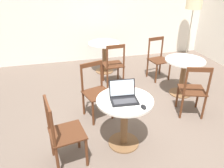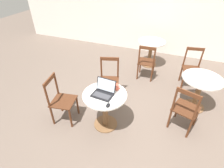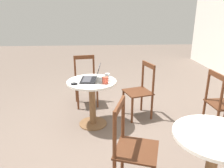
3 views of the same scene
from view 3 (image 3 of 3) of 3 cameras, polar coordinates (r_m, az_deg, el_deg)
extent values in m
plane|color=#66564C|center=(3.37, -0.66, -11.53)|extent=(16.00, 16.00, 0.00)
cylinder|color=brown|center=(3.50, -4.96, -10.20)|extent=(0.43, 0.43, 0.02)
cylinder|color=brown|center=(3.35, -5.13, -5.08)|extent=(0.10, 0.10, 0.66)
cylinder|color=silver|center=(3.22, -5.31, 0.57)|extent=(0.73, 0.73, 0.03)
cylinder|color=silver|center=(2.09, 25.65, -12.13)|extent=(0.73, 0.73, 0.03)
cylinder|color=#562D19|center=(3.96, -3.84, -3.28)|extent=(0.04, 0.04, 0.42)
cylinder|color=#562D19|center=(3.93, -8.89, -3.69)|extent=(0.04, 0.04, 0.42)
cylinder|color=#562D19|center=(4.29, -4.64, -1.54)|extent=(0.04, 0.04, 0.42)
cylinder|color=#562D19|center=(4.25, -9.30, -1.91)|extent=(0.04, 0.04, 0.42)
cube|color=#492715|center=(4.03, -6.79, 0.37)|extent=(0.46, 0.46, 0.02)
cylinder|color=#562D19|center=(4.15, -4.81, 4.46)|extent=(0.04, 0.04, 0.46)
cylinder|color=#562D19|center=(4.11, -9.64, 4.13)|extent=(0.04, 0.04, 0.46)
cube|color=#562D19|center=(4.08, -7.33, 6.96)|extent=(0.09, 0.38, 0.07)
cylinder|color=#562D19|center=(3.44, 5.28, -6.91)|extent=(0.04, 0.04, 0.42)
cylinder|color=#562D19|center=(3.73, 2.97, -4.73)|extent=(0.04, 0.04, 0.42)
cylinder|color=#562D19|center=(3.60, 10.35, -5.98)|extent=(0.04, 0.04, 0.42)
cylinder|color=#562D19|center=(3.87, 7.74, -3.96)|extent=(0.04, 0.04, 0.42)
cube|color=#492715|center=(3.57, 6.72, -2.10)|extent=(0.50, 0.50, 0.02)
cylinder|color=#562D19|center=(3.43, 10.80, 1.06)|extent=(0.04, 0.04, 0.46)
cylinder|color=#562D19|center=(3.72, 8.05, 2.63)|extent=(0.04, 0.04, 0.46)
cube|color=#562D19|center=(3.52, 9.54, 4.92)|extent=(0.37, 0.13, 0.07)
cylinder|color=#562D19|center=(2.46, 11.16, -19.04)|extent=(0.04, 0.04, 0.42)
cylinder|color=#562D19|center=(2.49, 2.71, -18.08)|extent=(0.04, 0.04, 0.42)
cube|color=#492715|center=(2.20, 6.45, -16.74)|extent=(0.51, 0.51, 0.02)
cylinder|color=#562D19|center=(2.24, 2.89, -8.60)|extent=(0.04, 0.04, 0.46)
cylinder|color=#562D19|center=(1.95, 0.67, -13.24)|extent=(0.04, 0.04, 0.46)
cube|color=#562D19|center=(2.00, 1.93, -5.89)|extent=(0.37, 0.14, 0.07)
cylinder|color=#562D19|center=(3.62, 22.78, -7.11)|extent=(0.04, 0.04, 0.42)
cylinder|color=#562D19|center=(3.35, 25.63, -9.64)|extent=(0.04, 0.04, 0.42)
cube|color=#492715|center=(3.48, 27.13, -4.74)|extent=(0.42, 0.42, 0.02)
cylinder|color=#562D19|center=(3.45, 23.76, -0.16)|extent=(0.04, 0.04, 0.46)
cylinder|color=#562D19|center=(3.17, 26.82, -2.23)|extent=(0.04, 0.04, 0.46)
cube|color=#562D19|center=(3.25, 25.70, 2.09)|extent=(0.38, 0.04, 0.07)
cube|color=black|center=(3.24, -6.18, 1.08)|extent=(0.35, 0.24, 0.02)
cube|color=#38383D|center=(3.24, -6.54, 1.26)|extent=(0.29, 0.14, 0.00)
cube|color=black|center=(3.19, -3.73, 3.01)|extent=(0.34, 0.10, 0.21)
cube|color=silver|center=(3.19, -3.82, 3.04)|extent=(0.31, 0.08, 0.19)
ellipsoid|color=black|center=(3.08, -9.89, 0.10)|extent=(0.06, 0.10, 0.03)
cylinder|color=#C64C38|center=(3.08, -1.78, 0.99)|extent=(0.09, 0.09, 0.09)
torus|color=#C64C38|center=(3.03, -1.74, 0.74)|extent=(0.05, 0.01, 0.05)
cylinder|color=silver|center=(3.19, -1.22, 1.80)|extent=(0.07, 0.07, 0.11)
camera|label=1|loc=(4.50, -38.14, 20.68)|focal=35.00mm
camera|label=2|loc=(3.13, -53.93, 26.63)|focal=28.00mm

